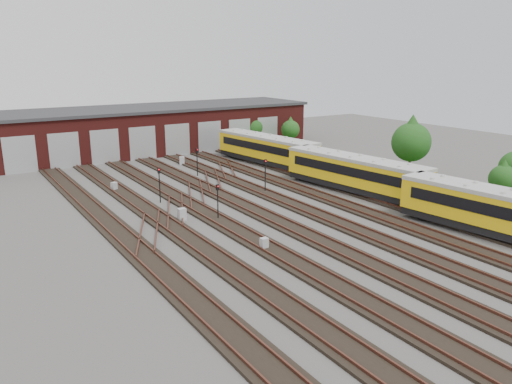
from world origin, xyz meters
TOP-DOWN VIEW (x-y plane):
  - ground at (0.00, 0.00)m, footprint 120.00×120.00m
  - track_network at (-0.17, 0.59)m, footprint 30.40×70.00m
  - maintenance_shed at (-0.01, 39.97)m, footprint 51.00×12.50m
  - grass_verge at (19.00, 10.00)m, footprint 8.00×55.00m
  - metro_train at (10.00, 6.43)m, footprint 4.88×48.53m
  - signal_mast_0 at (-7.97, 13.56)m, footprint 0.29×0.28m
  - signal_mast_1 at (-5.85, 6.08)m, footprint 0.26×0.24m
  - signal_mast_2 at (-0.10, 21.60)m, footprint 0.32×0.30m
  - signal_mast_3 at (2.41, 11.28)m, footprint 0.29×0.28m
  - relay_cabinet_0 at (-8.48, 7.57)m, footprint 0.65×0.54m
  - relay_cabinet_1 at (-10.30, 20.14)m, footprint 0.67×0.62m
  - relay_cabinet_2 at (-6.31, -1.62)m, footprint 0.54×0.45m
  - relay_cabinet_3 at (0.94, 28.15)m, footprint 0.77×0.72m
  - relay_cabinet_4 at (13.96, 15.46)m, footprint 0.61×0.55m
  - tree_0 at (16.00, 35.00)m, footprint 3.06×3.06m
  - tree_1 at (20.28, 31.16)m, footprint 2.81×2.81m
  - tree_2 at (19.58, 7.66)m, footprint 4.35×4.35m
  - tree_3 at (18.67, -3.99)m, footprint 2.56×2.56m
  - bush_0 at (16.08, 5.70)m, footprint 1.47×1.47m
  - bush_1 at (19.55, 10.95)m, footprint 1.33×1.33m
  - bush_2 at (18.97, 29.27)m, footprint 1.19×1.19m

SIDE VIEW (x-z plane):
  - ground at x=0.00m, z-range 0.00..0.00m
  - grass_verge at x=19.00m, z-range 0.00..0.05m
  - track_network at x=-0.17m, z-range -0.06..0.27m
  - relay_cabinet_4 at x=13.96m, z-range 0.00..0.85m
  - relay_cabinet_2 at x=-6.31m, z-range 0.00..0.89m
  - relay_cabinet_1 at x=-10.30m, z-range 0.00..0.91m
  - relay_cabinet_3 at x=0.94m, z-range 0.00..1.04m
  - relay_cabinet_0 at x=-8.48m, z-range 0.00..1.07m
  - bush_2 at x=18.97m, z-range 0.00..1.19m
  - bush_1 at x=19.55m, z-range 0.00..1.33m
  - bush_0 at x=16.08m, z-range 0.00..1.47m
  - signal_mast_1 at x=-5.85m, z-range 0.43..3.52m
  - metro_train at x=10.00m, z-range 0.37..3.74m
  - signal_mast_2 at x=-0.10m, z-range 0.47..3.72m
  - signal_mast_0 at x=-7.97m, z-range 0.46..3.84m
  - signal_mast_3 at x=2.41m, z-range 0.48..3.89m
  - tree_3 at x=18.67m, z-range 0.60..4.84m
  - tree_1 at x=20.28m, z-range 0.66..5.32m
  - maintenance_shed at x=-0.01m, z-range 0.03..6.38m
  - tree_0 at x=16.00m, z-range 0.72..5.80m
  - tree_2 at x=19.58m, z-range 1.03..8.24m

